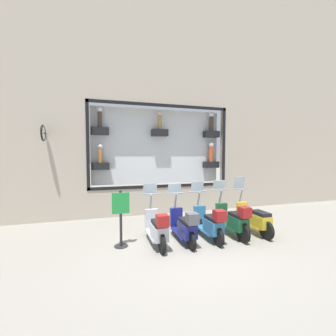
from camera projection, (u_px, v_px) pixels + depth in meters
name	position (u px, v px, depth m)	size (l,w,h in m)	color
ground_plane	(195.00, 245.00, 6.01)	(120.00, 120.00, 0.00)	gray
building_facade	(160.00, 87.00, 9.16)	(1.20, 36.00, 10.15)	#ADA08E
scooter_yellow_0	(254.00, 219.00, 6.91)	(1.81, 0.61, 1.69)	black
scooter_green_1	(233.00, 220.00, 6.63)	(1.81, 0.60, 1.59)	black
scooter_teal_2	(210.00, 223.00, 6.40)	(1.80, 0.60, 1.59)	black
scooter_navy_3	(184.00, 226.00, 6.17)	(1.79, 0.60, 1.54)	black
scooter_silver_4	(157.00, 228.00, 5.96)	(1.80, 0.60, 1.57)	black
shop_sign_post	(121.00, 217.00, 5.88)	(0.36, 0.45, 1.49)	#232326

